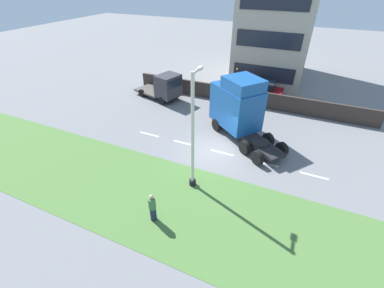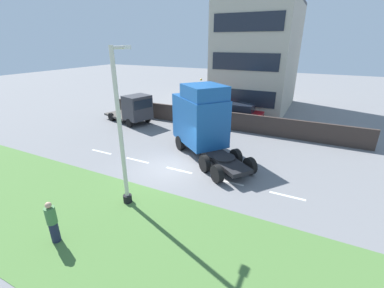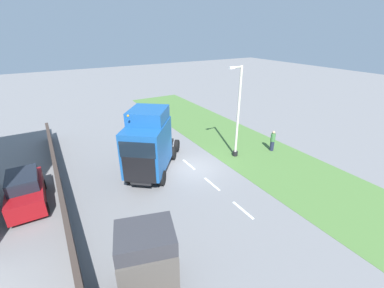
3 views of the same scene
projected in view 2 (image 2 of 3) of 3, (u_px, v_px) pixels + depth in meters
ground_plane at (169, 168)px, 16.16m from camera, size 120.00×120.00×0.00m
grass_verge at (98, 224)px, 11.17m from camera, size 7.00×44.00×0.01m
lane_markings at (179, 170)px, 15.87m from camera, size 0.16×14.60×0.00m
boundary_wall at (220, 120)px, 23.35m from camera, size 0.25×24.00×1.61m
building_block at (259, 57)px, 28.97m from camera, size 11.84×7.55×12.69m
lorry_cab at (202, 120)px, 17.52m from camera, size 6.24×6.98×4.98m
flatbed_truck at (135, 109)px, 24.30m from camera, size 3.60×5.62×2.80m
parked_car at (239, 115)px, 24.23m from camera, size 2.00×4.28×2.02m
lamp_post at (122, 140)px, 11.56m from camera, size 1.33×0.42×7.28m
pedestrian at (52, 223)px, 9.92m from camera, size 0.39×0.39×1.82m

